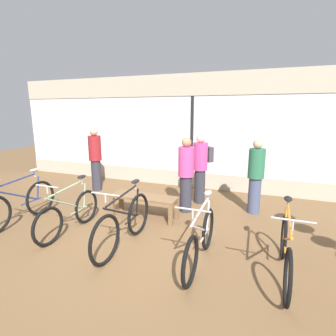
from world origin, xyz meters
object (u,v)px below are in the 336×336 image
object	(u,v)px
bicycle_right	(201,240)
display_bench	(144,200)
customer_mid_floor	(186,174)
customer_near_bench	(95,158)
customer_by_window	(201,166)
bicycle_left	(69,213)
bicycle_center	(124,223)
customer_near_rack	(256,175)
bicycle_far_right	(286,250)
bicycle_far_left	(19,204)

from	to	relation	value
bicycle_right	display_bench	world-z (taller)	bicycle_right
customer_mid_floor	customer_near_bench	world-z (taller)	customer_near_bench
customer_near_bench	customer_mid_floor	bearing A→B (deg)	-12.66
customer_by_window	customer_near_bench	xyz separation A→B (m)	(-2.98, -0.06, 0.02)
bicycle_left	bicycle_center	bearing A→B (deg)	-4.49
customer_near_rack	customer_by_window	size ratio (longest dim) A/B	0.97
customer_mid_floor	display_bench	bearing A→B (deg)	-136.82
bicycle_center	bicycle_far_right	size ratio (longest dim) A/B	1.04
bicycle_far_left	display_bench	xyz separation A→B (m)	(2.16, 1.15, -0.01)
bicycle_far_left	bicycle_right	distance (m)	3.67
bicycle_right	customer_mid_floor	size ratio (longest dim) A/B	1.01
bicycle_far_right	customer_near_bench	xyz separation A→B (m)	(-4.77, 2.41, 0.54)
display_bench	customer_near_rack	size ratio (longest dim) A/B	0.86
bicycle_far_left	bicycle_far_right	world-z (taller)	bicycle_far_left
bicycle_center	display_bench	distance (m)	1.22
bicycle_right	bicycle_far_right	distance (m)	1.13
bicycle_far_left	customer_near_bench	xyz separation A→B (m)	(0.03, 2.44, 0.52)
bicycle_far_left	bicycle_left	distance (m)	1.19
customer_by_window	display_bench	bearing A→B (deg)	-122.19
bicycle_far_left	customer_by_window	bearing A→B (deg)	39.76
bicycle_right	customer_near_rack	size ratio (longest dim) A/B	1.03
bicycle_left	bicycle_far_right	world-z (taller)	bicycle_far_right
display_bench	customer_near_bench	distance (m)	2.54
bicycle_far_left	bicycle_center	xyz separation A→B (m)	(2.38, -0.04, 0.01)
bicycle_left	customer_mid_floor	size ratio (longest dim) A/B	1.00
bicycle_far_left	display_bench	size ratio (longest dim) A/B	1.28
display_bench	customer_near_bench	xyz separation A→B (m)	(-2.13, 1.29, 0.54)
bicycle_left	display_bench	distance (m)	1.47
bicycle_center	display_bench	size ratio (longest dim) A/B	1.27
bicycle_left	customer_near_bench	distance (m)	2.72
bicycle_left	bicycle_right	size ratio (longest dim) A/B	0.99
customer_by_window	bicycle_right	bearing A→B (deg)	-75.57
customer_near_rack	customer_mid_floor	distance (m)	1.49
bicycle_far_left	customer_near_bench	world-z (taller)	customer_near_bench
bicycle_left	bicycle_center	xyz separation A→B (m)	(1.20, -0.09, 0.04)
bicycle_right	bicycle_far_left	bearing A→B (deg)	178.64
bicycle_left	customer_near_bench	bearing A→B (deg)	115.83
customer_by_window	customer_mid_floor	size ratio (longest dim) A/B	1.01
bicycle_far_right	display_bench	world-z (taller)	bicycle_far_right
customer_mid_floor	bicycle_right	bearing A→B (deg)	-66.68
bicycle_right	customer_near_rack	bearing A→B (deg)	75.70
bicycle_left	customer_mid_floor	bearing A→B (deg)	46.52
bicycle_far_right	customer_by_window	xyz separation A→B (m)	(-1.79, 2.47, 0.52)
bicycle_left	bicycle_far_right	xyz separation A→B (m)	(3.61, -0.02, 0.01)
bicycle_right	customer_mid_floor	xyz separation A→B (m)	(-0.82, 1.89, 0.49)
bicycle_far_left	display_bench	distance (m)	2.44
bicycle_left	display_bench	world-z (taller)	bicycle_left
bicycle_far_right	customer_near_rack	size ratio (longest dim) A/B	1.06
customer_near_rack	customer_near_bench	xyz separation A→B (m)	(-4.24, 0.18, 0.07)
bicycle_left	display_bench	bearing A→B (deg)	48.71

